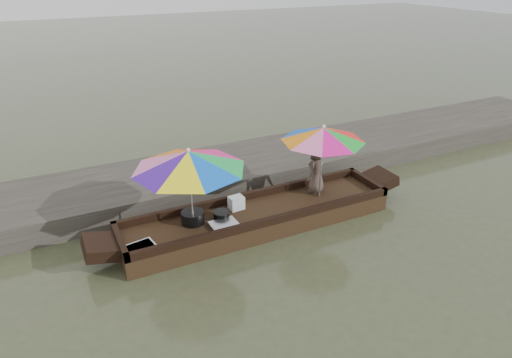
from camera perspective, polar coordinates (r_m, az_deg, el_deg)
name	(u,v)px	position (r m, az deg, el deg)	size (l,w,h in m)	color
water	(258,226)	(9.10, 0.28, -5.93)	(80.00, 80.00, 0.00)	#3A4028
dock	(217,173)	(10.76, -4.95, 0.74)	(22.00, 2.20, 0.50)	#2D2B26
boat_hull	(258,219)	(9.01, 0.28, -4.98)	(5.41, 1.20, 0.35)	black
cooking_pot	(193,217)	(8.57, -7.91, -4.76)	(0.43, 0.43, 0.23)	black
tray_crayfish	(140,248)	(8.00, -14.30, -8.38)	(0.50, 0.35, 0.09)	silver
tray_scallop	(224,224)	(8.46, -4.07, -5.65)	(0.50, 0.35, 0.06)	silver
charcoal_grill	(221,215)	(8.66, -4.35, -4.55)	(0.29, 0.29, 0.14)	black
supply_bag	(236,203)	(8.95, -2.48, -2.99)	(0.28, 0.22, 0.26)	silver
vendor	(317,169)	(9.52, 7.58, 1.22)	(0.51, 0.33, 1.03)	#483B32
umbrella_bow	(191,189)	(8.12, -8.15, -1.28)	(2.00, 2.00, 1.55)	#E51474
umbrella_stern	(321,162)	(9.23, 8.18, 2.14)	(1.66, 1.66, 1.55)	#FFEF14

